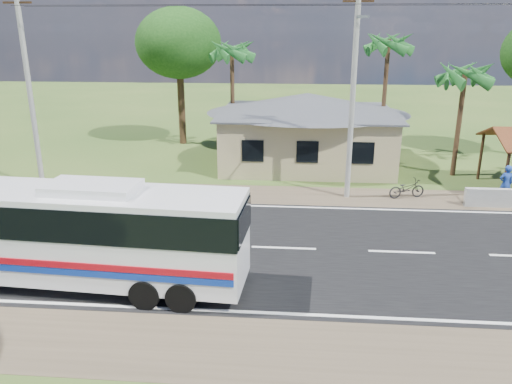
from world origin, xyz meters
TOP-DOWN VIEW (x-y plane):
  - ground at (0.00, 0.00)m, footprint 120.00×120.00m
  - road at (0.00, 0.00)m, footprint 120.00×16.00m
  - house at (1.00, 13.00)m, footprint 12.40×10.00m
  - utility_poles at (2.67, 6.49)m, footprint 32.80×2.22m
  - palm_near at (9.50, 11.00)m, footprint 2.80×2.80m
  - palm_mid at (6.00, 15.50)m, footprint 2.80×2.80m
  - palm_far at (-4.00, 16.00)m, footprint 2.80×2.80m
  - tree_behind_house at (-8.00, 18.00)m, footprint 6.00×6.00m
  - coach_bus at (-6.86, -3.42)m, footprint 11.66×3.16m
  - motorcycle at (5.97, 6.60)m, footprint 1.97×1.14m
  - person at (10.60, 6.36)m, footprint 0.75×0.56m

SIDE VIEW (x-z plane):
  - ground at x=0.00m, z-range 0.00..0.00m
  - road at x=0.00m, z-range -0.01..0.02m
  - motorcycle at x=5.97m, z-range 0.00..0.98m
  - person at x=10.60m, z-range 0.00..1.87m
  - coach_bus at x=-6.86m, z-range 0.26..3.84m
  - house at x=1.00m, z-range 0.14..5.14m
  - palm_near at x=9.50m, z-range 2.36..9.06m
  - utility_poles at x=2.67m, z-range 0.27..11.27m
  - palm_far at x=-4.00m, z-range 2.83..10.53m
  - tree_behind_house at x=-8.00m, z-range 2.31..11.92m
  - palm_mid at x=6.00m, z-range 3.06..11.26m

